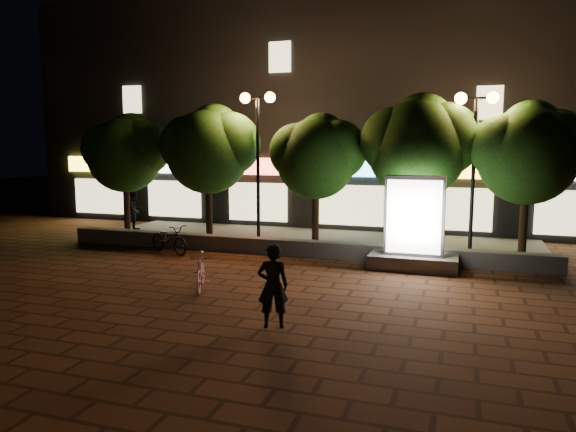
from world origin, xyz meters
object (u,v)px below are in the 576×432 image
at_px(tree_mid, 318,153).
at_px(tree_far_left, 127,150).
at_px(tree_right, 419,143).
at_px(scooter_parked, 169,239).
at_px(tree_far_right, 530,149).
at_px(street_lamp_right, 475,132).
at_px(scooter_pink, 201,271).
at_px(tree_left, 210,146).
at_px(ad_kiosk, 414,232).
at_px(pedestrian, 135,210).
at_px(street_lamp_left, 258,129).
at_px(rider, 273,286).

bearing_deg(tree_mid, tree_far_left, 180.00).
distance_m(tree_right, scooter_parked, 8.56).
bearing_deg(tree_far_right, tree_mid, -180.00).
bearing_deg(street_lamp_right, scooter_pink, -137.58).
distance_m(tree_far_left, tree_mid, 7.50).
height_order(tree_mid, tree_right, tree_right).
bearing_deg(tree_left, tree_far_right, -0.00).
relative_size(tree_far_left, scooter_pink, 3.10).
height_order(tree_left, scooter_parked, tree_left).
height_order(ad_kiosk, pedestrian, ad_kiosk).
bearing_deg(tree_left, tree_right, 0.00).
distance_m(tree_right, street_lamp_left, 5.38).
xyz_separation_m(tree_right, street_lamp_left, (-5.36, -0.26, 0.46)).
xyz_separation_m(ad_kiosk, rider, (-2.13, -5.83, -0.25)).
relative_size(scooter_parked, pedestrian, 1.13).
bearing_deg(pedestrian, tree_far_left, -152.33).
relative_size(tree_far_right, rider, 2.90).
bearing_deg(scooter_parked, tree_left, 17.15).
bearing_deg(tree_right, rider, -104.11).
xyz_separation_m(tree_far_left, pedestrian, (-0.32, 0.83, -2.40)).
bearing_deg(street_lamp_left, tree_far_left, 177.24).
relative_size(tree_far_right, scooter_pink, 3.19).
height_order(tree_mid, pedestrian, tree_mid).
distance_m(street_lamp_left, pedestrian, 6.65).
bearing_deg(rider, pedestrian, -66.52).
relative_size(tree_mid, street_lamp_left, 0.87).
height_order(tree_right, street_lamp_right, tree_right).
relative_size(ad_kiosk, pedestrian, 1.63).
bearing_deg(tree_right, tree_far_left, -180.00).
height_order(tree_left, scooter_pink, tree_left).
xyz_separation_m(tree_far_left, tree_mid, (7.50, -0.00, -0.08)).
bearing_deg(tree_mid, ad_kiosk, -32.37).
height_order(ad_kiosk, rider, ad_kiosk).
relative_size(tree_far_left, tree_far_right, 0.97).
height_order(tree_right, pedestrian, tree_right).
distance_m(street_lamp_right, scooter_pink, 9.15).
bearing_deg(tree_far_left, rider, -42.30).
relative_size(ad_kiosk, scooter_pink, 1.77).
distance_m(tree_far_left, street_lamp_left, 5.50).
height_order(street_lamp_left, scooter_pink, street_lamp_left).
bearing_deg(street_lamp_right, pedestrian, 175.09).
distance_m(tree_mid, rider, 8.45).
bearing_deg(tree_left, scooter_parked, -96.83).
distance_m(tree_left, street_lamp_left, 2.05).
bearing_deg(street_lamp_left, tree_left, 172.30).
relative_size(street_lamp_right, ad_kiosk, 1.88).
bearing_deg(scooter_parked, street_lamp_right, -52.63).
xyz_separation_m(tree_far_left, scooter_parked, (3.21, -2.46, -2.81)).
bearing_deg(pedestrian, tree_mid, -89.16).
bearing_deg(tree_mid, pedestrian, 173.91).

